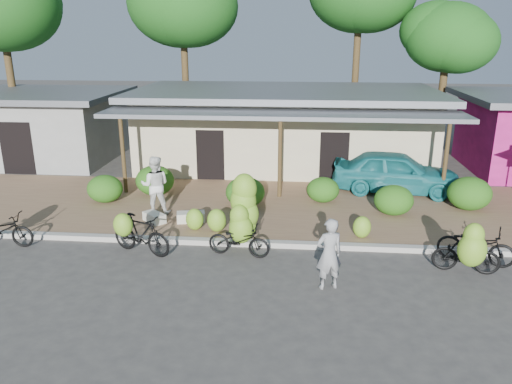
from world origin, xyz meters
TOP-DOWN VIEW (x-y plane):
  - ground at (0.00, 0.00)m, footprint 100.00×100.00m
  - sidewalk at (0.00, 5.00)m, footprint 60.00×6.00m
  - curb at (0.00, 2.00)m, footprint 60.00×0.25m
  - shop_main at (0.00, 10.93)m, footprint 13.00×8.50m
  - shop_grey at (-11.00, 10.99)m, footprint 7.00×6.00m
  - tree_far_center at (-5.69, 16.11)m, footprint 5.67×5.59m
  - tree_near_right at (7.31, 14.61)m, footprint 4.24×4.04m
  - hedge_0 at (-5.92, 4.98)m, footprint 1.21×1.09m
  - hedge_1 at (-4.44, 5.91)m, footprint 1.37×1.23m
  - hedge_2 at (-1.09, 4.90)m, footprint 1.30×1.17m
  - hedge_3 at (1.51, 5.64)m, footprint 1.11×1.00m
  - hedge_4 at (3.70, 4.58)m, footprint 1.24×1.12m
  - hedge_5 at (6.25, 5.29)m, footprint 1.41×1.26m
  - bike_left at (-3.51, 1.18)m, footprint 1.90×1.40m
  - bike_center at (-0.82, 1.65)m, footprint 1.75×1.30m
  - bike_right at (4.79, 0.63)m, footprint 1.66×1.28m
  - bike_far_right at (5.24, 1.45)m, footprint 1.99×1.30m
  - loose_banana_a at (-1.68, 2.68)m, footprint 0.55×0.47m
  - loose_banana_b at (-2.35, 2.75)m, footprint 0.52×0.45m
  - loose_banana_c at (2.49, 2.58)m, footprint 0.51×0.43m
  - sack_near at (-2.61, 3.39)m, footprint 0.92×0.58m
  - sack_far at (-3.73, 3.28)m, footprint 0.82×0.78m
  - vendor at (1.41, -0.23)m, footprint 0.73×0.60m
  - bystander at (-3.87, 4.04)m, footprint 0.99×0.82m
  - teal_van at (4.15, 7.00)m, footprint 4.65×2.34m

SIDE VIEW (x-z plane):
  - ground at x=0.00m, z-range 0.00..0.00m
  - sidewalk at x=0.00m, z-range 0.00..0.12m
  - curb at x=0.00m, z-range 0.00..0.15m
  - sack_far at x=-3.73m, z-range 0.12..0.40m
  - sack_near at x=-2.61m, z-range 0.12..0.42m
  - loose_banana_c at x=2.49m, z-range 0.12..0.76m
  - loose_banana_b at x=-2.35m, z-range 0.12..0.78m
  - loose_banana_a at x=-1.68m, z-range 0.12..0.81m
  - bike_far_right at x=5.24m, z-range 0.00..0.99m
  - hedge_3 at x=1.51m, z-range 0.12..0.99m
  - hedge_0 at x=-5.92m, z-range 0.12..1.06m
  - hedge_4 at x=3.70m, z-range 0.12..1.09m
  - bike_left at x=-3.51m, z-range -0.07..1.29m
  - hedge_2 at x=-1.09m, z-range 0.12..1.14m
  - hedge_1 at x=-4.44m, z-range 0.12..1.19m
  - hedge_5 at x=6.25m, z-range 0.12..1.22m
  - bike_right at x=4.79m, z-range -0.10..1.44m
  - vendor at x=1.41m, z-range 0.00..1.73m
  - bike_center at x=-0.82m, z-range -0.20..1.93m
  - teal_van at x=4.15m, z-range 0.12..1.64m
  - bystander at x=-3.87m, z-range 0.12..2.00m
  - shop_grey at x=-11.00m, z-range 0.04..3.19m
  - shop_main at x=0.00m, z-range 0.05..3.40m
  - tree_near_right at x=7.31m, z-range 1.98..9.12m
  - tree_far_center at x=-5.69m, z-range 2.54..11.90m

